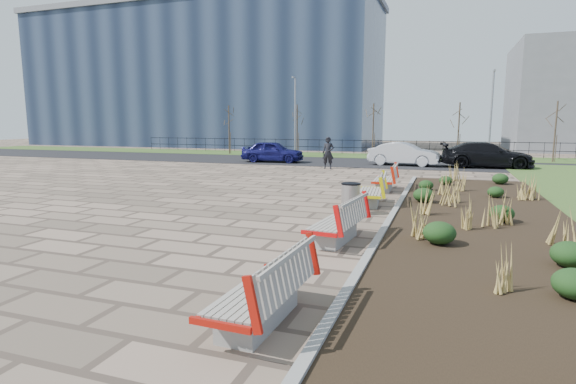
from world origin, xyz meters
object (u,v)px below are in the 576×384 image
(car_blue, at_px, (273,151))
(lamp_east, at_px, (491,117))
(bench_b, at_px, (336,220))
(bench_d, at_px, (384,178))
(car_silver, at_px, (404,154))
(car_black, at_px, (486,155))
(litter_bin, at_px, (351,199))
(lamp_west, at_px, (295,117))
(bench_c, at_px, (370,190))
(pedestrian, at_px, (328,153))
(bench_a, at_px, (259,287))

(car_blue, xyz_separation_m, lamp_east, (13.70, 5.60, 2.31))
(bench_b, xyz_separation_m, bench_d, (0.00, 8.19, 0.00))
(car_silver, distance_m, car_black, 4.69)
(litter_bin, relative_size, car_blue, 0.22)
(car_black, bearing_deg, lamp_west, 64.66)
(bench_b, height_order, car_silver, car_silver)
(car_blue, bearing_deg, lamp_east, -72.03)
(bench_c, bearing_deg, bench_b, -95.24)
(bench_d, bearing_deg, pedestrian, 117.03)
(car_black, bearing_deg, litter_bin, 158.11)
(litter_bin, xyz_separation_m, car_blue, (-8.40, 15.31, 0.28))
(litter_bin, height_order, lamp_west, lamp_west)
(car_black, distance_m, lamp_west, 14.55)
(bench_a, distance_m, car_black, 23.89)
(lamp_east, bearing_deg, bench_a, -99.98)
(car_silver, bearing_deg, pedestrian, 136.94)
(pedestrian, bearing_deg, bench_a, -85.49)
(lamp_west, bearing_deg, car_silver, -29.96)
(bench_d, relative_size, car_black, 0.41)
(bench_b, distance_m, litter_bin, 3.16)
(bench_b, height_order, lamp_west, lamp_west)
(bench_d, distance_m, lamp_east, 16.83)
(lamp_west, bearing_deg, bench_d, -60.44)
(litter_bin, bearing_deg, bench_c, 79.68)
(lamp_east, bearing_deg, lamp_west, 180.00)
(car_blue, bearing_deg, litter_bin, -155.52)
(bench_d, bearing_deg, bench_b, -92.35)
(pedestrian, height_order, lamp_east, lamp_east)
(lamp_west, xyz_separation_m, lamp_east, (14.00, 0.00, 0.00))
(bench_a, xyz_separation_m, bench_c, (0.00, 9.17, 0.00))
(bench_b, height_order, car_blue, car_blue)
(litter_bin, distance_m, lamp_west, 22.80)
(car_black, height_order, lamp_east, lamp_east)
(car_blue, relative_size, car_black, 0.81)
(car_silver, bearing_deg, lamp_west, 66.11)
(bench_a, height_order, pedestrian, pedestrian)
(bench_d, bearing_deg, car_blue, 127.93)
(bench_b, distance_m, car_black, 19.63)
(car_blue, relative_size, car_silver, 0.97)
(car_black, bearing_deg, bench_c, 157.39)
(bench_a, xyz_separation_m, bench_b, (0.00, 4.36, 0.00))
(bench_c, height_order, litter_bin, bench_c)
(bench_b, bearing_deg, car_blue, 121.20)
(lamp_east, bearing_deg, car_blue, -157.77)
(bench_c, xyz_separation_m, car_silver, (-0.20, 14.17, 0.23))
(pedestrian, height_order, car_black, pedestrian)
(bench_a, bearing_deg, litter_bin, 94.45)
(bench_c, bearing_deg, car_silver, 85.56)
(bench_c, xyz_separation_m, car_blue, (-8.70, 13.64, 0.23))
(bench_b, relative_size, car_silver, 0.49)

